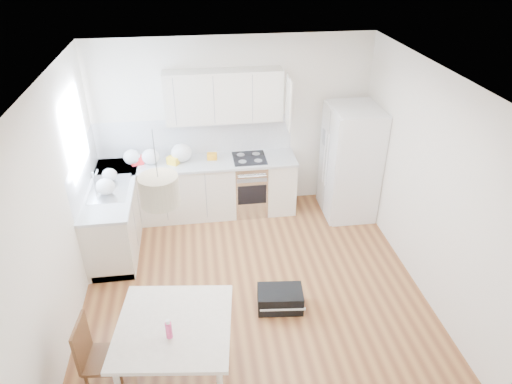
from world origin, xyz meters
TOP-DOWN VIEW (x-y plane):
  - floor at (0.00, 0.00)m, footprint 4.20×4.20m
  - ceiling at (0.00, 0.00)m, footprint 4.20×4.20m
  - wall_back at (0.00, 2.10)m, footprint 4.20×0.00m
  - wall_left at (-2.10, 0.00)m, footprint 0.00×4.20m
  - wall_right at (2.10, 0.00)m, footprint 0.00×4.20m
  - window_glassblock at (-2.09, 1.15)m, footprint 0.02×1.00m
  - cabinets_back at (-0.60, 1.80)m, footprint 3.00×0.60m
  - cabinets_left at (-1.80, 1.20)m, footprint 0.60×1.80m
  - counter_back at (-0.60, 1.80)m, footprint 3.02×0.64m
  - counter_left at (-1.80, 1.20)m, footprint 0.64×1.82m
  - backsplash_back at (-0.60, 2.09)m, footprint 3.00×0.01m
  - backsplash_left at (-2.09, 1.20)m, footprint 0.01×1.80m
  - upper_cabinets at (-0.15, 1.94)m, footprint 1.70×0.32m
  - range_oven at (0.20, 1.80)m, footprint 0.50×0.61m
  - sink at (-1.80, 1.15)m, footprint 0.50×0.80m
  - refrigerator at (1.74, 1.55)m, footprint 0.84×0.88m
  - dining_table at (-0.91, -1.36)m, footprint 1.17×1.17m
  - dining_chair at (-1.58, -1.32)m, footprint 0.42×0.42m
  - drink_bottle at (-0.94, -1.50)m, footprint 0.08×0.08m
  - gym_bag at (0.28, -0.44)m, footprint 0.57×0.40m
  - pendant_lamp at (-0.90, -1.22)m, footprint 0.38×0.38m
  - grocery_bag_a at (-1.55, 1.86)m, footprint 0.25×0.22m
  - grocery_bag_b at (-1.28, 1.82)m, footprint 0.26×0.22m
  - grocery_bag_c at (-0.82, 1.85)m, footprint 0.31×0.27m
  - grocery_bag_d at (-1.82, 1.38)m, footprint 0.20×0.17m
  - grocery_bag_e at (-1.82, 1.01)m, footprint 0.25×0.21m
  - snack_orange at (-0.37, 1.85)m, footprint 0.16×0.11m
  - snack_yellow at (-0.95, 1.77)m, footprint 0.20×0.18m
  - snack_red at (-1.48, 1.84)m, footprint 0.20×0.15m

SIDE VIEW (x-z plane):
  - floor at x=0.00m, z-range 0.00..0.00m
  - gym_bag at x=0.28m, z-range 0.00..0.25m
  - cabinets_back at x=-0.60m, z-range 0.00..0.88m
  - cabinets_left at x=-1.80m, z-range 0.00..0.88m
  - range_oven at x=0.20m, z-range 0.00..0.88m
  - dining_chair at x=-1.58m, z-range 0.00..0.90m
  - dining_table at x=-0.91m, z-range 0.32..1.15m
  - refrigerator at x=1.74m, z-range 0.00..1.75m
  - counter_back at x=-0.60m, z-range 0.88..0.92m
  - counter_left at x=-1.80m, z-range 0.88..0.92m
  - sink at x=-1.80m, z-range 0.84..0.99m
  - drink_bottle at x=-0.94m, z-range 0.83..1.03m
  - snack_orange at x=-0.37m, z-range 0.92..1.02m
  - snack_yellow at x=-0.95m, z-range 0.92..1.03m
  - snack_red at x=-1.48m, z-range 0.92..1.04m
  - grocery_bag_d at x=-1.82m, z-range 0.92..1.10m
  - grocery_bag_e at x=-1.82m, z-range 0.92..1.15m
  - grocery_bag_a at x=-1.55m, z-range 0.92..1.15m
  - grocery_bag_b at x=-1.28m, z-range 0.92..1.15m
  - grocery_bag_c at x=-0.82m, z-range 0.92..1.20m
  - backsplash_back at x=-0.60m, z-range 0.92..1.50m
  - backsplash_left at x=-2.09m, z-range 0.92..1.50m
  - wall_back at x=0.00m, z-range -0.75..3.45m
  - wall_left at x=-2.10m, z-range -0.75..3.45m
  - wall_right at x=2.10m, z-range -0.75..3.45m
  - window_glassblock at x=-2.09m, z-range 1.25..2.25m
  - upper_cabinets at x=-0.15m, z-range 1.50..2.25m
  - pendant_lamp at x=-0.90m, z-range 2.06..2.30m
  - ceiling at x=0.00m, z-range 2.70..2.70m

